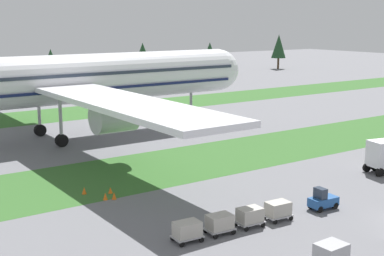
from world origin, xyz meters
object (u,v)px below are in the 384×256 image
(airliner, at_px, (65,79))
(cargo_dolly_lead, at_px, (278,209))
(baggage_tug, at_px, (323,200))
(cargo_dolly_third, at_px, (220,222))
(cargo_dolly_second, at_px, (250,216))
(taxiway_marker_2, at_px, (105,196))
(taxiway_marker_3, at_px, (110,190))
(taxiway_marker_1, at_px, (84,191))
(cargo_dolly_fourth, at_px, (187,230))
(uld_container_0, at_px, (331,255))
(taxiway_marker_0, at_px, (114,196))

(airliner, distance_m, cargo_dolly_lead, 40.23)
(baggage_tug, bearing_deg, cargo_dolly_third, -90.00)
(cargo_dolly_second, xyz_separation_m, taxiway_marker_2, (-6.72, 12.51, -0.58))
(taxiway_marker_3, bearing_deg, airliner, 77.30)
(cargo_dolly_third, xyz_separation_m, taxiway_marker_1, (-4.73, 15.04, -0.58))
(cargo_dolly_fourth, bearing_deg, cargo_dolly_lead, 90.00)
(airliner, bearing_deg, cargo_dolly_second, -0.91)
(cargo_dolly_lead, relative_size, uld_container_0, 1.15)
(cargo_dolly_lead, distance_m, cargo_dolly_second, 2.90)
(uld_container_0, relative_size, taxiway_marker_3, 3.38)
(cargo_dolly_fourth, bearing_deg, cargo_dolly_third, 90.00)
(taxiway_marker_3, bearing_deg, taxiway_marker_0, -105.49)
(taxiway_marker_1, bearing_deg, baggage_tug, -45.37)
(cargo_dolly_third, bearing_deg, cargo_dolly_lead, 90.00)
(cargo_dolly_third, relative_size, cargo_dolly_fourth, 1.00)
(baggage_tug, xyz_separation_m, cargo_dolly_lead, (-5.01, 0.32, 0.10))
(cargo_dolly_lead, height_order, cargo_dolly_fourth, same)
(cargo_dolly_third, height_order, cargo_dolly_fourth, same)
(baggage_tug, relative_size, cargo_dolly_third, 1.17)
(airliner, relative_size, taxiway_marker_0, 110.27)
(taxiway_marker_2, bearing_deg, taxiway_marker_3, 50.52)
(taxiway_marker_3, bearing_deg, taxiway_marker_2, -129.48)
(airliner, distance_m, taxiway_marker_1, 26.52)
(cargo_dolly_fourth, height_order, taxiway_marker_1, cargo_dolly_fourth)
(cargo_dolly_second, height_order, uld_container_0, uld_container_0)
(cargo_dolly_second, xyz_separation_m, cargo_dolly_fourth, (-5.79, 0.37, 0.00))
(airliner, distance_m, cargo_dolly_fourth, 40.04)
(cargo_dolly_lead, bearing_deg, taxiway_marker_1, -141.97)
(taxiway_marker_3, bearing_deg, cargo_dolly_third, -79.48)
(uld_container_0, height_order, taxiway_marker_2, uld_container_0)
(cargo_dolly_lead, bearing_deg, taxiway_marker_2, -139.18)
(cargo_dolly_second, relative_size, taxiway_marker_2, 3.37)
(cargo_dolly_fourth, xyz_separation_m, uld_container_0, (5.73, -8.81, -0.13))
(cargo_dolly_lead, distance_m, taxiway_marker_2, 15.94)
(taxiway_marker_2, bearing_deg, cargo_dolly_third, -72.77)
(airliner, bearing_deg, uld_container_0, -0.92)
(cargo_dolly_third, distance_m, taxiway_marker_0, 12.42)
(cargo_dolly_lead, xyz_separation_m, cargo_dolly_third, (-5.79, 0.37, 0.00))
(airliner, xyz_separation_m, cargo_dolly_lead, (2.67, -39.44, -7.43))
(cargo_dolly_fourth, height_order, taxiway_marker_3, cargo_dolly_fourth)
(uld_container_0, bearing_deg, cargo_dolly_fourth, 123.03)
(taxiway_marker_3, bearing_deg, cargo_dolly_fourth, -91.35)
(cargo_dolly_lead, height_order, cargo_dolly_second, same)
(taxiway_marker_0, bearing_deg, cargo_dolly_fourth, -89.10)
(uld_container_0, bearing_deg, cargo_dolly_lead, 70.32)
(taxiway_marker_0, distance_m, taxiway_marker_2, 0.81)
(taxiway_marker_0, bearing_deg, taxiway_marker_3, 74.51)
(taxiway_marker_3, bearing_deg, cargo_dolly_second, -68.72)
(cargo_dolly_third, distance_m, cargo_dolly_fourth, 2.90)
(airliner, height_order, taxiway_marker_2, airliner)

